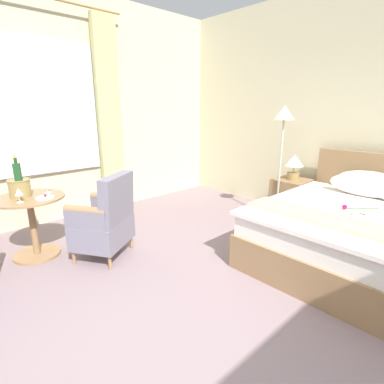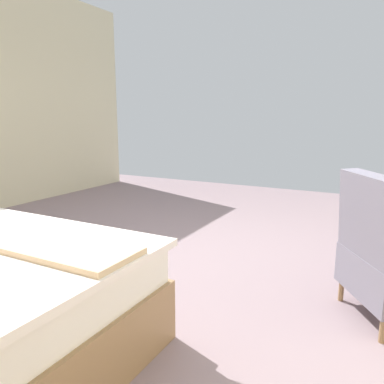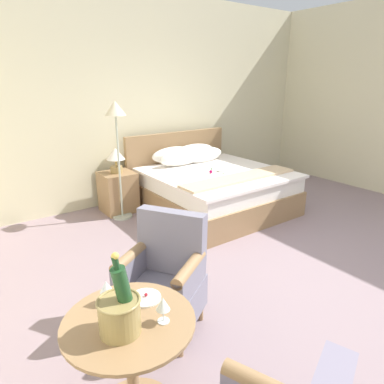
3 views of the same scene
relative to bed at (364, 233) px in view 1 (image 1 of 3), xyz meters
name	(u,v)px [view 1 (image 1 of 3)]	position (x,y,z in m)	size (l,w,h in m)	color
ground_plane	(201,346)	(-0.34, -2.06, -0.35)	(7.91, 7.91, 0.00)	gray
wall_headboard_side	(382,109)	(-0.34, 1.14, 1.24)	(6.53, 0.12, 3.18)	beige
wall_window_side	(28,110)	(-3.59, -2.06, 1.23)	(0.27, 6.41, 3.18)	beige
bed	(364,233)	(0.00, 0.00, 0.00)	(1.92, 2.05, 1.06)	#94704B
nightstand	(291,199)	(-1.22, 0.70, -0.05)	(0.50, 0.47, 0.60)	#94704B
bedside_lamp	(294,164)	(-1.22, 0.70, 0.48)	(0.27, 0.27, 0.37)	olive
floor_lamp_brass	(283,131)	(-1.29, 0.44, 0.95)	(0.28, 0.28, 1.64)	#B2BBA8
side_table_round	(33,223)	(-2.56, -2.46, 0.04)	(0.72, 0.72, 0.69)	#94704B
champagne_bucket	(19,185)	(-2.62, -2.51, 0.46)	(0.22, 0.22, 0.45)	olive
wine_glass_near_bucket	(19,192)	(-2.41, -2.58, 0.44)	(0.07, 0.07, 0.15)	white
wine_glass_near_edge	(47,184)	(-2.59, -2.25, 0.43)	(0.08, 0.08, 0.14)	white
snack_plate	(45,197)	(-2.40, -2.34, 0.34)	(0.18, 0.18, 0.04)	white
armchair_by_window	(105,220)	(-1.99, -1.88, 0.08)	(0.75, 0.76, 0.94)	#94704B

